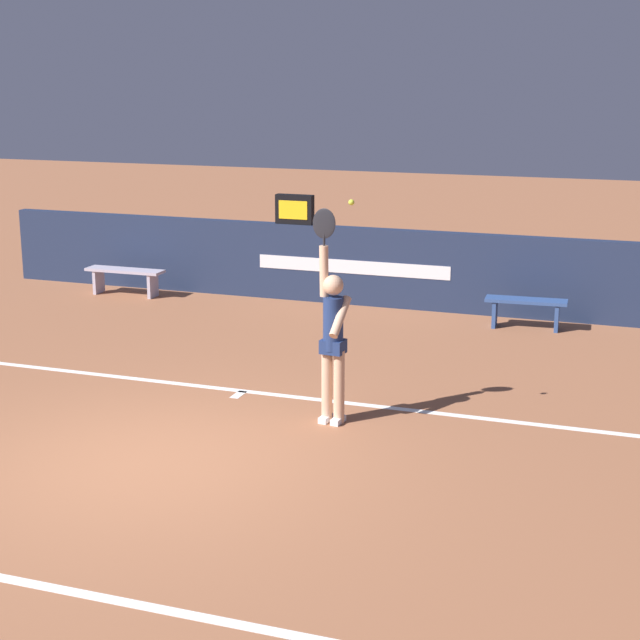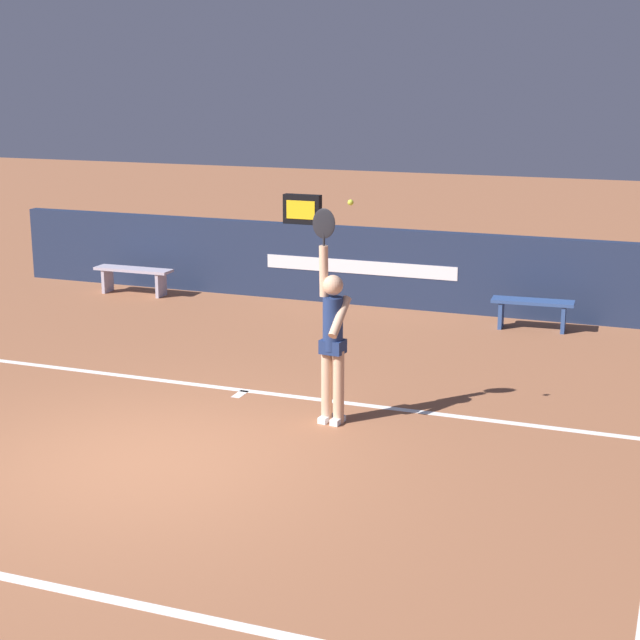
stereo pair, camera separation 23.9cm
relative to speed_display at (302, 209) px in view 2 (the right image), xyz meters
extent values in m
plane|color=#995D3D|center=(1.26, -7.61, -1.60)|extent=(60.00, 60.00, 0.00)
cube|color=white|center=(1.26, -5.13, -1.60)|extent=(10.21, 0.12, 0.00)
cube|color=white|center=(1.26, -5.28, -1.60)|extent=(0.12, 0.30, 0.00)
cube|color=#1D2844|center=(1.26, 0.00, -0.93)|extent=(13.82, 0.21, 1.35)
cube|color=silver|center=(1.09, -0.11, -0.93)|extent=(3.44, 0.01, 0.23)
cube|color=black|center=(0.00, 0.00, 0.00)|extent=(0.67, 0.16, 0.51)
cube|color=yellow|center=(0.00, -0.08, 0.00)|extent=(0.53, 0.01, 0.32)
cylinder|color=tan|center=(2.77, -5.83, -1.17)|extent=(0.13, 0.13, 0.87)
cylinder|color=tan|center=(2.62, -5.81, -1.17)|extent=(0.13, 0.13, 0.87)
cube|color=white|center=(2.77, -5.85, -1.57)|extent=(0.12, 0.25, 0.07)
cube|color=white|center=(2.62, -5.83, -1.57)|extent=(0.12, 0.25, 0.07)
cylinder|color=navy|center=(2.70, -5.82, -0.43)|extent=(0.23, 0.23, 0.61)
cube|color=navy|center=(2.70, -5.82, -0.70)|extent=(0.28, 0.24, 0.16)
sphere|color=tan|center=(2.70, -5.82, 0.02)|extent=(0.23, 0.23, 0.23)
cylinder|color=tan|center=(2.58, -5.81, 0.17)|extent=(0.12, 0.11, 0.58)
cylinder|color=tan|center=(2.81, -5.89, -0.32)|extent=(0.15, 0.46, 0.43)
ellipsoid|color=black|center=(2.58, -5.81, 0.71)|extent=(0.31, 0.06, 0.37)
cylinder|color=black|center=(2.58, -5.81, 0.52)|extent=(0.03, 0.03, 0.18)
sphere|color=#CBD936|center=(2.96, -6.00, 0.98)|extent=(0.07, 0.07, 0.07)
cube|color=#2E4B87|center=(4.16, -0.73, -1.15)|extent=(1.29, 0.45, 0.05)
cube|color=#2E4B87|center=(3.68, -0.76, -1.38)|extent=(0.08, 0.32, 0.45)
cube|color=#2E4B87|center=(4.64, -0.70, -1.38)|extent=(0.08, 0.32, 0.45)
cube|color=#B0A9BD|center=(-3.01, -0.73, -1.15)|extent=(1.46, 0.37, 0.05)
cube|color=#B0A9BD|center=(-3.56, -0.73, -1.38)|extent=(0.06, 0.32, 0.46)
cube|color=#B0A9BD|center=(-2.45, -0.72, -1.38)|extent=(0.06, 0.32, 0.46)
camera|label=1|loc=(6.24, -16.22, 2.37)|focal=56.20mm
camera|label=2|loc=(6.46, -16.13, 2.37)|focal=56.20mm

